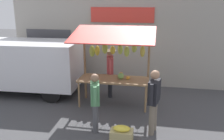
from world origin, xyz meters
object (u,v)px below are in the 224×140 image
at_px(parked_van, 15,62).
at_px(produce_crate_near, 122,135).
at_px(market_stall, 114,57).
at_px(shopper_in_grey_tee, 154,97).
at_px(shopper_with_ponytail, 95,99).
at_px(vendor_with_sunhat, 110,69).

bearing_deg(parked_van, produce_crate_near, 145.13).
distance_m(market_stall, produce_crate_near, 2.69).
relative_size(market_stall, shopper_in_grey_tee, 1.52).
relative_size(shopper_in_grey_tee, shopper_with_ponytail, 1.08).
bearing_deg(parked_van, market_stall, 169.90).
xyz_separation_m(market_stall, shopper_in_grey_tee, (-1.28, 1.61, -0.60)).
xyz_separation_m(vendor_with_sunhat, shopper_with_ponytail, (-0.09, 2.44, -0.13)).
height_order(shopper_in_grey_tee, shopper_with_ponytail, shopper_in_grey_tee).
xyz_separation_m(vendor_with_sunhat, parked_van, (3.48, 0.17, 0.12)).
height_order(shopper_in_grey_tee, parked_van, parked_van).
height_order(vendor_with_sunhat, produce_crate_near, vendor_with_sunhat).
xyz_separation_m(parked_van, produce_crate_near, (-4.33, 2.75, -0.92)).
bearing_deg(market_stall, shopper_in_grey_tee, 128.57).
relative_size(market_stall, parked_van, 0.56).
bearing_deg(shopper_with_ponytail, vendor_with_sunhat, -13.03).
bearing_deg(vendor_with_sunhat, market_stall, 9.38).
distance_m(parked_van, produce_crate_near, 5.21).
bearing_deg(parked_van, shopper_in_grey_tee, 154.77).
xyz_separation_m(market_stall, produce_crate_near, (-0.58, 2.24, -1.36)).
height_order(vendor_with_sunhat, parked_van, parked_van).
bearing_deg(shopper_in_grey_tee, parked_van, 79.04).
height_order(vendor_with_sunhat, shopper_in_grey_tee, vendor_with_sunhat).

